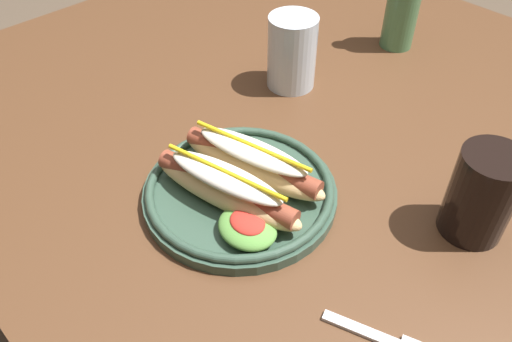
{
  "coord_description": "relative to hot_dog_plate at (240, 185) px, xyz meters",
  "views": [
    {
      "loc": [
        0.42,
        -0.55,
        1.25
      ],
      "look_at": [
        0.05,
        -0.2,
        0.77
      ],
      "focal_mm": 36.23,
      "sensor_mm": 36.0,
      "label": 1
    }
  ],
  "objects": [
    {
      "name": "hot_dog_plate",
      "position": [
        0.0,
        0.0,
        0.0
      ],
      "size": [
        0.26,
        0.26,
        0.08
      ],
      "color": "#334C3D",
      "rests_on": "dining_table"
    },
    {
      "name": "soda_cup",
      "position": [
        0.24,
        0.18,
        0.03
      ],
      "size": [
        0.08,
        0.08,
        0.12
      ],
      "primitive_type": "cylinder",
      "color": "black",
      "rests_on": "dining_table"
    },
    {
      "name": "glass_bottle",
      "position": [
        -0.1,
        0.5,
        0.06
      ],
      "size": [
        0.06,
        0.06,
        0.21
      ],
      "color": "#4C7F51",
      "rests_on": "dining_table"
    },
    {
      "name": "ground_plane",
      "position": [
        -0.05,
        0.23,
        -0.77
      ],
      "size": [
        8.0,
        8.0,
        0.0
      ],
      "primitive_type": "plane",
      "color": "brown"
    },
    {
      "name": "fork",
      "position": [
        0.26,
        -0.03,
        -0.02
      ],
      "size": [
        0.12,
        0.06,
        0.0
      ],
      "rotation": [
        0.0,
        0.0,
        0.36
      ],
      "color": "silver",
      "rests_on": "dining_table"
    },
    {
      "name": "water_cup",
      "position": [
        -0.15,
        0.25,
        0.04
      ],
      "size": [
        0.08,
        0.08,
        0.13
      ],
      "primitive_type": "cylinder",
      "color": "silver",
      "rests_on": "dining_table"
    },
    {
      "name": "dining_table",
      "position": [
        -0.05,
        0.23,
        -0.11
      ],
      "size": [
        1.28,
        1.1,
        0.74
      ],
      "color": "#51331E",
      "rests_on": "ground_plane"
    }
  ]
}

